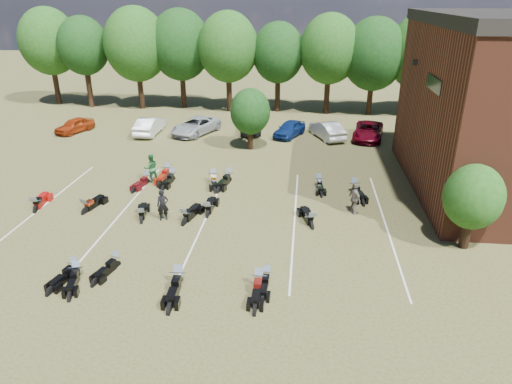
# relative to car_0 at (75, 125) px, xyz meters

# --- Properties ---
(ground) EXTENTS (160.00, 160.00, 0.00)m
(ground) POSITION_rel_car_0_xyz_m (18.51, -18.58, -0.65)
(ground) COLOR brown
(ground) RESTS_ON ground
(car_0) EXTENTS (2.84, 4.11, 1.30)m
(car_0) POSITION_rel_car_0_xyz_m (0.00, 0.00, 0.00)
(car_0) COLOR #942D0D
(car_0) RESTS_ON ground
(car_1) EXTENTS (1.63, 4.64, 1.53)m
(car_1) POSITION_rel_car_0_xyz_m (6.98, 0.21, 0.11)
(car_1) COLOR silver
(car_1) RESTS_ON ground
(car_2) EXTENTS (4.37, 5.84, 1.47)m
(car_2) POSITION_rel_car_0_xyz_m (11.09, 0.72, 0.09)
(car_2) COLOR #9B9FA3
(car_2) RESTS_ON ground
(car_3) EXTENTS (2.36, 4.84, 1.36)m
(car_3) POSITION_rel_car_0_xyz_m (15.99, 1.83, 0.03)
(car_3) COLOR black
(car_3) RESTS_ON ground
(car_4) EXTENTS (3.13, 4.39, 1.39)m
(car_4) POSITION_rel_car_0_xyz_m (19.53, 0.82, 0.04)
(car_4) COLOR navy
(car_4) RESTS_ON ground
(car_5) EXTENTS (3.27, 4.82, 1.50)m
(car_5) POSITION_rel_car_0_xyz_m (22.80, 0.62, 0.10)
(car_5) COLOR #BABBB6
(car_5) RESTS_ON ground
(car_6) EXTENTS (3.28, 5.49, 1.43)m
(car_6) POSITION_rel_car_0_xyz_m (26.38, 0.80, 0.06)
(car_6) COLOR #5C0515
(car_6) RESTS_ON ground
(car_7) EXTENTS (2.91, 5.44, 1.50)m
(car_7) POSITION_rel_car_0_xyz_m (30.45, 1.02, 0.10)
(car_7) COLOR #3A393F
(car_7) RESTS_ON ground
(person_black) EXTENTS (0.76, 0.63, 1.79)m
(person_black) POSITION_rel_car_0_xyz_m (13.22, -16.28, 0.25)
(person_black) COLOR black
(person_black) RESTS_ON ground
(person_green) EXTENTS (1.19, 1.12, 1.95)m
(person_green) POSITION_rel_car_0_xyz_m (10.77, -10.83, 0.32)
(person_green) COLOR #256433
(person_green) RESTS_ON ground
(person_grey) EXTENTS (0.89, 1.17, 1.85)m
(person_grey) POSITION_rel_car_0_xyz_m (23.88, -14.31, 0.28)
(person_grey) COLOR #605C53
(person_grey) RESTS_ON ground
(motorcycle_0) EXTENTS (1.09, 2.19, 1.17)m
(motorcycle_0) POSITION_rel_car_0_xyz_m (10.76, -22.01, -0.65)
(motorcycle_0) COLOR black
(motorcycle_0) RESTS_ON ground
(motorcycle_1) EXTENTS (1.14, 2.14, 1.14)m
(motorcycle_1) POSITION_rel_car_0_xyz_m (12.42, -21.24, -0.65)
(motorcycle_1) COLOR black
(motorcycle_1) RESTS_ON ground
(motorcycle_2) EXTENTS (1.18, 2.19, 1.16)m
(motorcycle_2) POSITION_rel_car_0_xyz_m (11.05, -22.29, -0.65)
(motorcycle_2) COLOR black
(motorcycle_2) RESTS_ON ground
(motorcycle_3) EXTENTS (0.89, 2.45, 1.35)m
(motorcycle_3) POSITION_rel_car_0_xyz_m (15.70, -22.34, -0.65)
(motorcycle_3) COLOR black
(motorcycle_3) RESTS_ON ground
(motorcycle_4) EXTENTS (0.72, 2.04, 1.12)m
(motorcycle_4) POSITION_rel_car_0_xyz_m (19.48, -21.70, -0.65)
(motorcycle_4) COLOR black
(motorcycle_4) RESTS_ON ground
(motorcycle_5) EXTENTS (0.76, 2.30, 1.28)m
(motorcycle_5) POSITION_rel_car_0_xyz_m (19.17, -22.13, -0.65)
(motorcycle_5) COLOR black
(motorcycle_5) RESTS_ON ground
(motorcycle_7) EXTENTS (1.13, 2.53, 1.36)m
(motorcycle_7) POSITION_rel_car_0_xyz_m (5.47, -16.02, -0.65)
(motorcycle_7) COLOR #940D0A
(motorcycle_7) RESTS_ON ground
(motorcycle_8) EXTENTS (1.27, 2.44, 1.30)m
(motorcycle_8) POSITION_rel_car_0_xyz_m (8.44, -15.91, -0.65)
(motorcycle_8) COLOR black
(motorcycle_8) RESTS_ON ground
(motorcycle_9) EXTENTS (1.19, 2.33, 1.24)m
(motorcycle_9) POSITION_rel_car_0_xyz_m (12.05, -16.63, -0.65)
(motorcycle_9) COLOR black
(motorcycle_9) RESTS_ON ground
(motorcycle_10) EXTENTS (1.34, 2.55, 1.36)m
(motorcycle_10) POSITION_rel_car_0_xyz_m (14.51, -16.61, -0.65)
(motorcycle_10) COLOR black
(motorcycle_10) RESTS_ON ground
(motorcycle_11) EXTENTS (0.78, 2.36, 1.31)m
(motorcycle_11) POSITION_rel_car_0_xyz_m (15.57, -15.53, -0.65)
(motorcycle_11) COLOR black
(motorcycle_11) RESTS_ON ground
(motorcycle_12) EXTENTS (1.43, 2.50, 1.33)m
(motorcycle_12) POSITION_rel_car_0_xyz_m (21.43, -16.27, -0.65)
(motorcycle_12) COLOR black
(motorcycle_12) RESTS_ON ground
(motorcycle_14) EXTENTS (1.14, 2.23, 1.19)m
(motorcycle_14) POSITION_rel_car_0_xyz_m (10.51, -11.20, -0.65)
(motorcycle_14) COLOR #40090D
(motorcycle_14) RESTS_ON ground
(motorcycle_15) EXTENTS (0.85, 2.46, 1.36)m
(motorcycle_15) POSITION_rel_car_0_xyz_m (11.52, -9.80, -0.65)
(motorcycle_15) COLOR maroon
(motorcycle_15) RESTS_ON ground
(motorcycle_16) EXTENTS (0.94, 2.28, 1.24)m
(motorcycle_16) POSITION_rel_car_0_xyz_m (12.10, -10.53, -0.65)
(motorcycle_16) COLOR black
(motorcycle_16) RESTS_ON ground
(motorcycle_17) EXTENTS (1.25, 2.39, 1.27)m
(motorcycle_17) POSITION_rel_car_0_xyz_m (14.91, -10.51, -0.65)
(motorcycle_17) COLOR black
(motorcycle_17) RESTS_ON ground
(motorcycle_18) EXTENTS (1.29, 2.59, 1.38)m
(motorcycle_18) POSITION_rel_car_0_xyz_m (15.93, -10.36, -0.65)
(motorcycle_18) COLOR black
(motorcycle_18) RESTS_ON ground
(motorcycle_19) EXTENTS (0.88, 2.21, 1.21)m
(motorcycle_19) POSITION_rel_car_0_xyz_m (21.93, -10.50, -0.65)
(motorcycle_19) COLOR black
(motorcycle_19) RESTS_ON ground
(motorcycle_20) EXTENTS (1.26, 2.57, 1.37)m
(motorcycle_20) POSITION_rel_car_0_xyz_m (24.16, -11.29, -0.65)
(motorcycle_20) COLOR black
(motorcycle_20) RESTS_ON ground
(tree_line) EXTENTS (56.00, 6.00, 9.79)m
(tree_line) POSITION_rel_car_0_xyz_m (17.51, 10.42, 5.66)
(tree_line) COLOR black
(tree_line) RESTS_ON ground
(young_tree_near_building) EXTENTS (2.80, 2.80, 4.16)m
(young_tree_near_building) POSITION_rel_car_0_xyz_m (29.01, -17.58, 2.10)
(young_tree_near_building) COLOR black
(young_tree_near_building) RESTS_ON ground
(young_tree_midfield) EXTENTS (3.20, 3.20, 4.70)m
(young_tree_midfield) POSITION_rel_car_0_xyz_m (16.51, -3.08, 2.44)
(young_tree_midfield) COLOR black
(young_tree_midfield) RESTS_ON ground
(parking_lines) EXTENTS (20.10, 14.00, 0.01)m
(parking_lines) POSITION_rel_car_0_xyz_m (15.51, -15.58, -0.64)
(parking_lines) COLOR silver
(parking_lines) RESTS_ON ground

